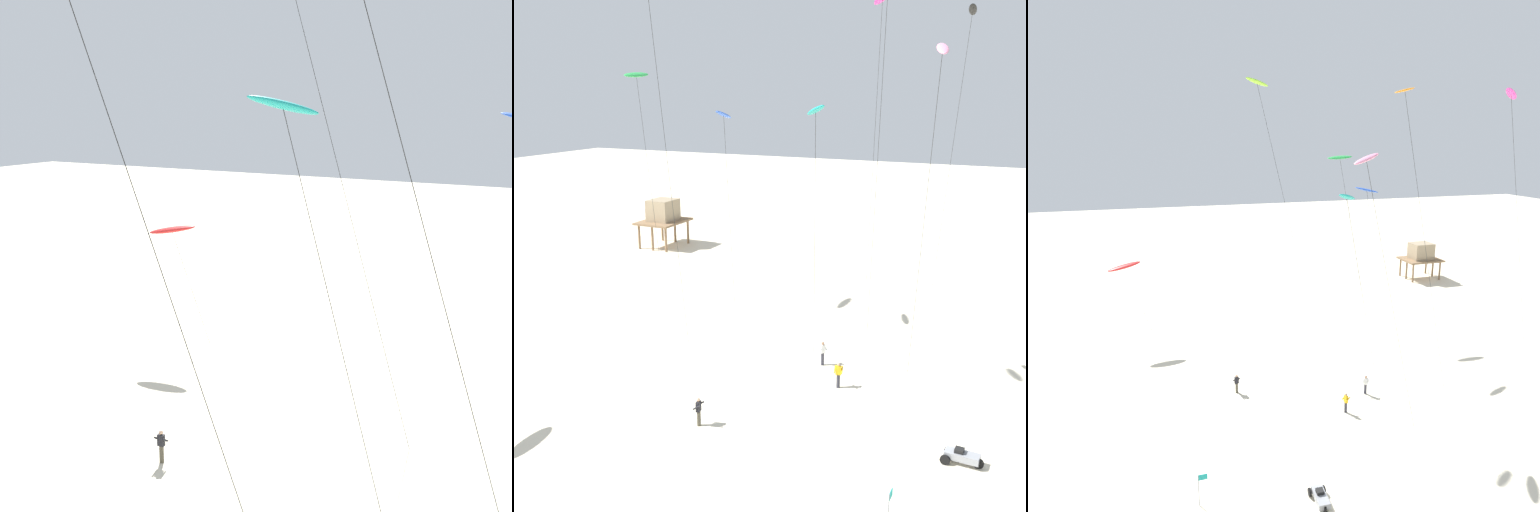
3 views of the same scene
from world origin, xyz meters
The scene contains 13 objects.
ground_plane centered at (0.00, 0.00, 0.00)m, with size 260.00×260.00×0.00m, color beige.
kite_magenta centered at (18.52, 8.60, 24.29)m, with size 8.90×3.78×25.15m.
kite_green centered at (11.25, 25.98, 19.02)m, with size 6.29×2.14×19.50m.
kite_pink centered at (2.00, 0.82, 19.60)m, with size 6.94×2.60×20.42m.
kite_teal centered at (4.19, 8.23, 16.72)m, with size 5.27×2.48×17.39m.
kite_black centered at (18.35, 2.02, 22.92)m, with size 10.41×3.66×23.93m.
kite_blue centered at (10.76, 17.99, 16.08)m, with size 5.02×1.79×16.71m.
kite_flyer_nearest centered at (3.72, 6.23, 0.89)m, with size 0.60×0.62×1.67m.
kite_flyer_middle centered at (-3.99, 11.67, 0.89)m, with size 0.59×0.57×1.67m.
kite_flyer_furthest centered at (6.47, 8.31, 0.89)m, with size 0.73×0.72×1.67m.
stilt_house centered at (30.25, 37.23, 3.92)m, with size 5.86×4.61×5.58m.
beach_buggy centered at (-1.67, -2.10, 0.43)m, with size 1.05×2.08×0.82m.
marker_flag centered at (-8.46, -0.22, 1.49)m, with size 0.56×0.05×2.10m.
Camera 2 is at (-31.32, -5.50, 18.13)m, focal length 45.00 mm.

